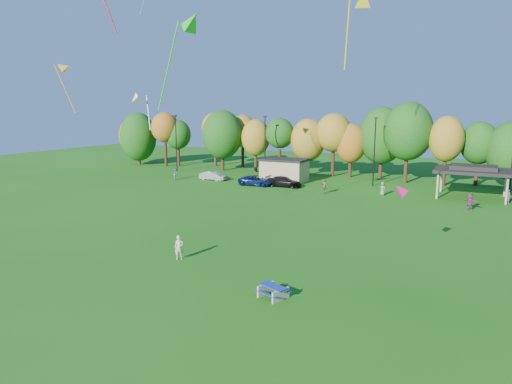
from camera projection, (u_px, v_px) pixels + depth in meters
The scene contains 20 objects.
ground at pixel (187, 287), 26.66m from camera, with size 160.00×160.00×0.00m, color #19600F.
tree_line at pixel (362, 138), 66.06m from camera, with size 93.57×10.55×11.15m.
lamp_posts at pixel (374, 149), 60.07m from camera, with size 64.50×0.25×9.09m.
utility_building at pixel (284, 170), 64.17m from camera, with size 6.30×4.30×3.25m.
pavilion at pixel (473, 170), 52.47m from camera, with size 8.20×6.20×3.77m.
picnic_table at pixel (273, 291), 25.12m from camera, with size 1.95×1.78×0.69m.
kite_flyer at pixel (179, 247), 31.38m from camera, with size 0.62×0.41×1.69m, color beige.
car_a at pixel (216, 175), 65.87m from camera, with size 1.54×3.83×1.31m, color silver.
car_b at pixel (212, 176), 65.75m from camera, with size 1.32×3.78×1.25m, color gray.
car_c at pixel (256, 181), 61.12m from camera, with size 2.23×4.84×1.35m, color #0D1B4E.
car_d at pixel (284, 182), 60.12m from camera, with size 1.91×4.71×1.37m, color black.
far_person_0 at pixel (383, 189), 54.28m from camera, with size 0.78×0.51×1.59m, color #64835A.
far_person_1 at pixel (176, 174), 66.05m from camera, with size 0.79×0.61×1.62m, color teal.
far_person_2 at pixel (470, 202), 46.43m from camera, with size 1.62×0.52×1.75m, color #84376F.
far_person_3 at pixel (507, 196), 49.52m from camera, with size 0.59×0.39×1.62m, color #C35CC3.
far_person_4 at pixel (324, 186), 55.36m from camera, with size 1.03×0.43×1.76m, color olive.
kite_3 at pixel (400, 190), 29.31m from camera, with size 1.41×1.28×1.14m.
kite_4 at pixel (191, 23), 33.78m from camera, with size 4.45×1.78×7.49m.
kite_5 at pixel (61, 68), 46.17m from camera, with size 2.95×2.15×5.33m.
kite_13 at pixel (137, 97), 37.75m from camera, with size 1.95×1.74×3.40m.
Camera 1 is at (14.83, -20.75, 10.36)m, focal length 32.00 mm.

